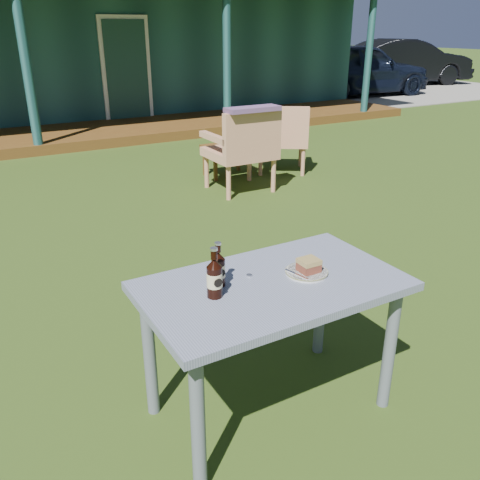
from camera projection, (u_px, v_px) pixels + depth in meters
ground at (155, 282)px, 3.88m from camera, size 80.00×80.00×0.00m
gravel_strip at (378, 90)px, 15.49m from camera, size 9.00×6.00×0.02m
car_near at (357, 69)px, 13.96m from camera, size 4.31×1.91×1.44m
car_far at (404, 62)px, 16.74m from camera, size 4.61×2.51×1.44m
cafe_table at (272, 302)px, 2.36m from camera, size 1.20×0.70×0.72m
plate at (307, 272)px, 2.40m from camera, size 0.20×0.20×0.01m
cake_slice at (309, 265)px, 2.38m from camera, size 0.09×0.09×0.06m
fork at (297, 274)px, 2.36m from camera, size 0.04×0.14×0.00m
cola_bottle_near at (218, 268)px, 2.26m from camera, size 0.06×0.06×0.21m
cola_bottle_far at (214, 277)px, 2.16m from camera, size 0.07×0.07×0.23m
bottle_cap at (249, 275)px, 2.37m from camera, size 0.03×0.03×0.01m
armchair_left at (244, 146)px, 5.79m from camera, size 0.71×0.66×0.95m
armchair_right at (282, 135)px, 6.61m from camera, size 0.88×0.87×0.88m
floral_throw at (253, 109)px, 5.46m from camera, size 0.62×0.21×0.05m
side_table at (227, 149)px, 6.52m from camera, size 0.60×0.40×0.40m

